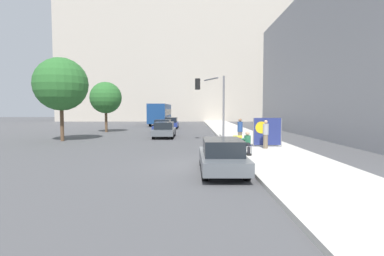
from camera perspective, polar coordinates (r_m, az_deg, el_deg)
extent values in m
plane|color=#4F4F51|center=(13.27, 2.19, -7.38)|extent=(160.00, 160.00, 0.00)
cube|color=beige|center=(28.48, 9.00, -1.34)|extent=(4.32, 90.00, 0.16)
cube|color=#BCB2A3|center=(66.81, -1.36, 13.89)|extent=(52.00, 12.00, 28.80)
cube|color=#99999E|center=(32.78, 28.73, 10.75)|extent=(10.00, 32.00, 13.67)
cylinder|color=#474C56|center=(15.82, 9.93, -4.24)|extent=(0.03, 0.03, 0.44)
cylinder|color=#474C56|center=(15.88, 11.25, -4.22)|extent=(0.03, 0.03, 0.44)
cylinder|color=#474C56|center=(16.18, 9.71, -4.06)|extent=(0.03, 0.03, 0.44)
cylinder|color=#474C56|center=(16.24, 11.00, -4.05)|extent=(0.03, 0.03, 0.44)
cube|color=navy|center=(16.00, 10.48, -3.32)|extent=(0.40, 0.40, 0.02)
cube|color=navy|center=(16.16, 10.37, -2.54)|extent=(0.40, 0.02, 0.38)
cylinder|color=black|center=(15.83, 10.59, -3.03)|extent=(0.18, 0.42, 0.18)
cylinder|color=black|center=(15.67, 10.72, -4.33)|extent=(0.16, 0.16, 0.44)
cube|color=black|center=(15.64, 10.75, -4.98)|extent=(0.20, 0.28, 0.10)
cylinder|color=#236642|center=(16.00, 10.47, -2.35)|extent=(0.34, 0.34, 0.52)
sphere|color=tan|center=(15.96, 10.49, -1.03)|extent=(0.22, 0.22, 0.22)
cylinder|color=#236642|center=(15.86, 9.36, -2.10)|extent=(0.45, 0.09, 0.09)
cube|color=yellow|center=(15.82, 8.64, -1.95)|extent=(0.48, 0.02, 0.29)
cube|color=#AD1414|center=(15.81, 8.65, -1.95)|extent=(0.36, 0.01, 0.07)
cylinder|color=#756651|center=(18.56, 13.79, -2.52)|extent=(0.28, 0.28, 0.83)
cylinder|color=#9E9EA3|center=(18.50, 13.82, -0.22)|extent=(0.34, 0.34, 0.66)
sphere|color=tan|center=(18.48, 13.84, 1.14)|extent=(0.22, 0.22, 0.22)
cylinder|color=#756651|center=(20.36, 9.08, -1.90)|extent=(0.28, 0.28, 0.85)
cylinder|color=navy|center=(20.30, 9.10, 0.23)|extent=(0.34, 0.34, 0.67)
sphere|color=#936B4C|center=(20.28, 9.11, 1.49)|extent=(0.22, 0.22, 0.22)
cylinder|color=slate|center=(19.22, 11.59, -0.81)|extent=(0.06, 0.06, 1.81)
cylinder|color=slate|center=(19.65, 16.60, -0.79)|extent=(0.06, 0.06, 1.81)
cube|color=navy|center=(19.42, 14.12, -0.65)|extent=(1.75, 0.02, 1.71)
cylinder|color=yellow|center=(19.29, 13.04, 0.10)|extent=(0.75, 0.01, 0.75)
cylinder|color=slate|center=(24.01, 6.00, 3.92)|extent=(0.16, 0.16, 4.99)
cylinder|color=slate|center=(23.59, 3.59, 9.28)|extent=(0.99, 2.14, 0.11)
cube|color=black|center=(23.07, 1.04, 8.37)|extent=(0.39, 0.39, 0.84)
sphere|color=green|center=(23.05, 1.03, 7.67)|extent=(0.18, 0.18, 0.18)
cube|color=#565B60|center=(12.09, 5.69, -6.01)|extent=(1.71, 4.42, 0.49)
cube|color=black|center=(11.83, 5.79, -3.56)|extent=(1.47, 2.30, 0.60)
cylinder|color=black|center=(13.42, 1.92, -5.87)|extent=(0.22, 0.64, 0.64)
cylinder|color=black|center=(13.55, 8.25, -5.81)|extent=(0.22, 0.64, 0.64)
cylinder|color=black|center=(10.73, 2.43, -8.30)|extent=(0.22, 0.64, 0.64)
cylinder|color=black|center=(10.89, 10.34, -8.17)|extent=(0.22, 0.64, 0.64)
cube|color=#565B60|center=(26.79, -5.32, -0.67)|extent=(1.81, 4.69, 0.50)
cube|color=black|center=(26.56, -5.37, 0.48)|extent=(1.56, 2.44, 0.61)
cylinder|color=black|center=(28.33, -6.66, -0.85)|extent=(0.22, 0.64, 0.64)
cylinder|color=black|center=(28.19, -3.44, -0.86)|extent=(0.22, 0.64, 0.64)
cylinder|color=black|center=(25.45, -7.41, -1.37)|extent=(0.22, 0.64, 0.64)
cylinder|color=black|center=(25.30, -3.82, -1.38)|extent=(0.22, 0.64, 0.64)
cube|color=navy|center=(32.29, -5.58, 0.08)|extent=(1.81, 4.79, 0.51)
cube|color=black|center=(32.07, -5.62, 1.06)|extent=(1.55, 2.49, 0.61)
cylinder|color=black|center=(33.86, -6.67, -0.12)|extent=(0.22, 0.64, 0.64)
cylinder|color=black|center=(33.72, -3.99, -0.12)|extent=(0.22, 0.64, 0.64)
cylinder|color=black|center=(30.92, -7.31, -0.48)|extent=(0.22, 0.64, 0.64)
cylinder|color=black|center=(30.76, -4.37, -0.48)|extent=(0.22, 0.64, 0.64)
cube|color=navy|center=(39.07, -4.00, 0.72)|extent=(1.73, 4.68, 0.53)
cube|color=black|center=(38.86, -4.02, 1.56)|extent=(1.49, 2.44, 0.63)
cylinder|color=black|center=(40.59, -4.92, 0.52)|extent=(0.22, 0.64, 0.64)
cylinder|color=black|center=(40.48, -2.78, 0.52)|extent=(0.22, 0.64, 0.64)
cylinder|color=black|center=(37.70, -5.29, 0.28)|extent=(0.22, 0.64, 0.64)
cylinder|color=black|center=(37.59, -3.00, 0.28)|extent=(0.22, 0.64, 0.64)
cube|color=navy|center=(47.80, -6.07, 2.83)|extent=(2.53, 12.46, 2.83)
cube|color=black|center=(47.80, -6.07, 3.04)|extent=(2.55, 11.84, 0.92)
cylinder|color=black|center=(51.80, -6.84, 1.41)|extent=(0.30, 1.04, 1.04)
cylinder|color=black|center=(51.58, -4.38, 1.42)|extent=(0.30, 1.04, 1.04)
cylinder|color=black|center=(44.14, -8.03, 1.01)|extent=(0.30, 1.04, 1.04)
cylinder|color=black|center=(43.89, -5.14, 1.02)|extent=(0.30, 1.04, 1.04)
cylinder|color=brown|center=(25.70, -23.57, 1.06)|extent=(0.28, 0.28, 3.02)
sphere|color=#2D6B2D|center=(25.75, -23.74, 7.65)|extent=(4.13, 4.13, 4.13)
cylinder|color=brown|center=(33.96, -16.08, 1.40)|extent=(0.28, 0.28, 2.57)
sphere|color=#2D6B2D|center=(33.96, -16.15, 5.58)|extent=(3.41, 3.41, 3.41)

